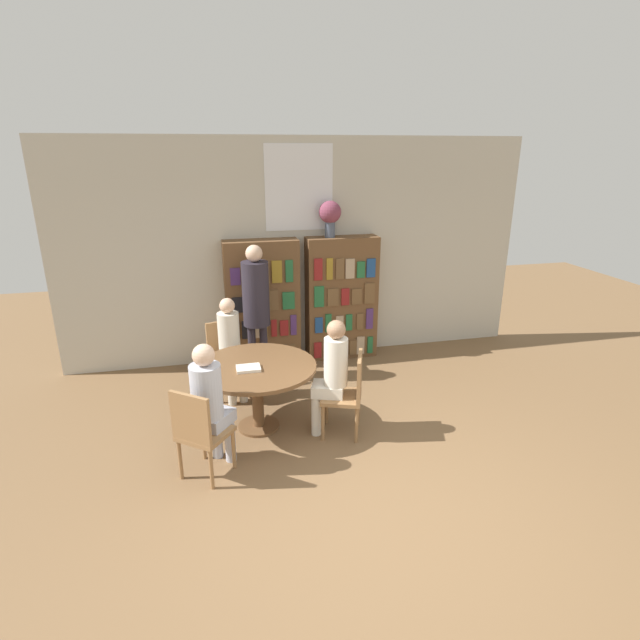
% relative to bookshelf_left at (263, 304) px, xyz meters
% --- Properties ---
extents(ground_plane, '(16.00, 16.00, 0.00)m').
position_rel_bookshelf_left_xyz_m(ground_plane, '(0.55, -3.31, -0.85)').
color(ground_plane, brown).
extents(wall_back, '(6.40, 0.07, 3.00)m').
position_rel_bookshelf_left_xyz_m(wall_back, '(0.55, 0.19, 0.65)').
color(wall_back, beige).
rests_on(wall_back, ground_plane).
extents(bookshelf_left, '(0.98, 0.34, 1.71)m').
position_rel_bookshelf_left_xyz_m(bookshelf_left, '(0.00, 0.00, 0.00)').
color(bookshelf_left, brown).
rests_on(bookshelf_left, ground_plane).
extents(bookshelf_right, '(0.98, 0.34, 1.71)m').
position_rel_bookshelf_left_xyz_m(bookshelf_right, '(1.10, -0.00, 0.00)').
color(bookshelf_right, brown).
rests_on(bookshelf_right, ground_plane).
extents(flower_vase, '(0.29, 0.29, 0.48)m').
position_rel_bookshelf_left_xyz_m(flower_vase, '(0.93, 0.00, 1.16)').
color(flower_vase, '#475166').
rests_on(flower_vase, bookshelf_right).
extents(reading_table, '(1.24, 1.24, 0.72)m').
position_rel_bookshelf_left_xyz_m(reading_table, '(-0.28, -1.72, -0.24)').
color(reading_table, brown).
rests_on(reading_table, ground_plane).
extents(chair_near_camera, '(0.56, 0.56, 0.89)m').
position_rel_bookshelf_left_xyz_m(chair_near_camera, '(-0.87, -2.48, -0.36)').
color(chair_near_camera, olive).
rests_on(chair_near_camera, ground_plane).
extents(chair_left_side, '(0.49, 0.49, 0.89)m').
position_rel_bookshelf_left_xyz_m(chair_left_side, '(-0.55, -0.80, -0.36)').
color(chair_left_side, olive).
rests_on(chair_left_side, ground_plane).
extents(chair_far_side, '(0.51, 0.51, 0.89)m').
position_rel_bookshelf_left_xyz_m(chair_far_side, '(0.62, -2.05, -0.36)').
color(chair_far_side, olive).
rests_on(chair_far_side, ground_plane).
extents(seated_reader_left, '(0.33, 0.39, 1.23)m').
position_rel_bookshelf_left_xyz_m(seated_reader_left, '(-0.50, -0.97, -0.16)').
color(seated_reader_left, beige).
rests_on(seated_reader_left, ground_plane).
extents(seated_reader_right, '(0.39, 0.34, 1.24)m').
position_rel_bookshelf_left_xyz_m(seated_reader_right, '(0.45, -1.98, -0.15)').
color(seated_reader_right, silver).
rests_on(seated_reader_right, ground_plane).
extents(seated_reader_back, '(0.42, 0.42, 1.25)m').
position_rel_bookshelf_left_xyz_m(seated_reader_back, '(-0.76, -2.34, -0.14)').
color(seated_reader_back, '#B2B7C6').
rests_on(seated_reader_back, ground_plane).
extents(librarian_standing, '(0.33, 0.60, 1.75)m').
position_rel_bookshelf_left_xyz_m(librarian_standing, '(-0.14, -0.50, 0.23)').
color(librarian_standing, '#28232D').
rests_on(librarian_standing, ground_plane).
extents(open_book_on_table, '(0.24, 0.18, 0.03)m').
position_rel_bookshelf_left_xyz_m(open_book_on_table, '(-0.37, -1.81, -0.11)').
color(open_book_on_table, silver).
rests_on(open_book_on_table, reading_table).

